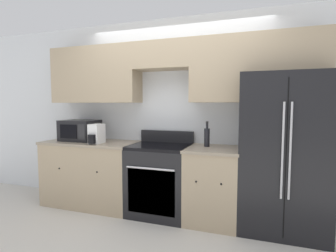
{
  "coord_description": "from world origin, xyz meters",
  "views": [
    {
      "loc": [
        1.07,
        -2.82,
        1.43
      ],
      "look_at": [
        0.0,
        0.31,
        1.16
      ],
      "focal_mm": 28.0,
      "sensor_mm": 36.0,
      "label": 1
    }
  ],
  "objects_px": {
    "microwave": "(80,130)",
    "oven_range": "(160,179)",
    "bottle": "(207,137)",
    "refrigerator": "(282,153)"
  },
  "relations": [
    {
      "from": "microwave",
      "to": "oven_range",
      "type": "bearing_deg",
      "value": -1.64
    },
    {
      "from": "microwave",
      "to": "bottle",
      "type": "xyz_separation_m",
      "value": [
        1.85,
        0.04,
        -0.02
      ]
    },
    {
      "from": "microwave",
      "to": "refrigerator",
      "type": "bearing_deg",
      "value": 0.91
    },
    {
      "from": "oven_range",
      "to": "bottle",
      "type": "xyz_separation_m",
      "value": [
        0.6,
        0.08,
        0.57
      ]
    },
    {
      "from": "oven_range",
      "to": "refrigerator",
      "type": "xyz_separation_m",
      "value": [
        1.46,
        0.08,
        0.42
      ]
    },
    {
      "from": "oven_range",
      "to": "refrigerator",
      "type": "relative_size",
      "value": 0.6
    },
    {
      "from": "oven_range",
      "to": "bottle",
      "type": "relative_size",
      "value": 3.4
    },
    {
      "from": "oven_range",
      "to": "refrigerator",
      "type": "height_order",
      "value": "refrigerator"
    },
    {
      "from": "oven_range",
      "to": "microwave",
      "type": "height_order",
      "value": "microwave"
    },
    {
      "from": "oven_range",
      "to": "microwave",
      "type": "distance_m",
      "value": 1.38
    }
  ]
}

